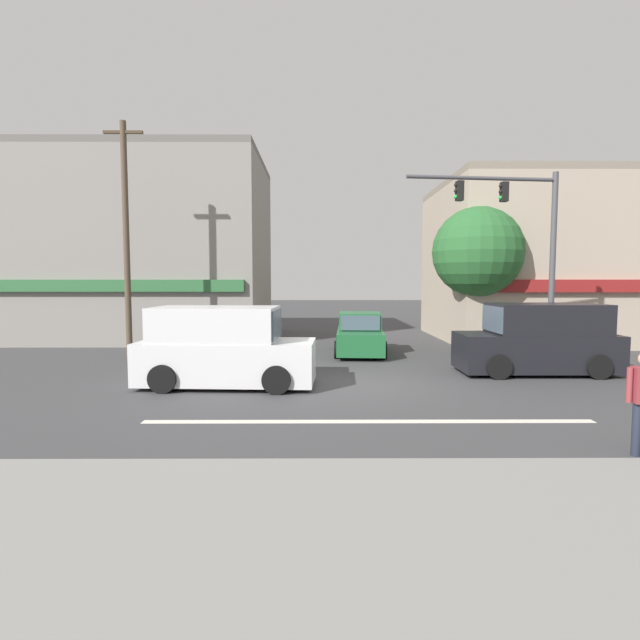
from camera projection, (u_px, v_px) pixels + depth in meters
The scene contains 11 objects.
ground_plane at pixel (355, 385), 13.41m from camera, with size 120.00×120.00×0.00m, color #3D3D3F.
lane_marking_stripe at pixel (369, 421), 9.92m from camera, with size 9.00×0.24×0.01m, color silver.
sidewalk_curb at pixel (421, 556), 4.93m from camera, with size 40.00×5.00×0.16m, color gray.
building_left_block at pixel (127, 249), 24.71m from camera, with size 13.49×8.49×8.75m.
building_right_corner at pixel (547, 262), 23.92m from camera, with size 10.24×8.73×7.45m.
street_tree at pixel (478, 252), 19.94m from camera, with size 3.60×3.60×5.76m.
utility_pole_near_left at pixel (126, 237), 18.00m from camera, with size 1.40×0.22×8.47m.
traffic_light_mast at pixel (524, 237), 15.64m from camera, with size 4.87×0.67×6.20m.
van_approaching_near at pixel (224, 349), 13.21m from camera, with size 4.69×2.22×2.11m.
sedan_parked_curbside at pixel (360, 335), 19.19m from camera, with size 2.08×4.20×1.58m.
van_crossing_center at pixel (539, 340), 15.01m from camera, with size 4.60×2.05×2.11m.
Camera 1 is at (-1.02, -13.23, 2.79)m, focal length 28.00 mm.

